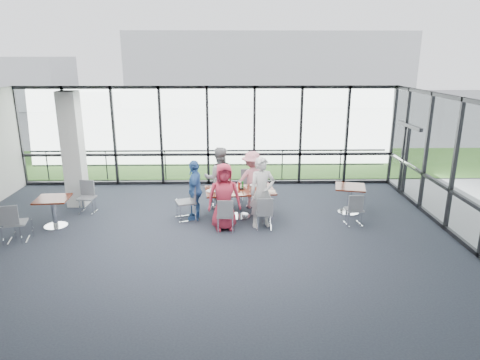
{
  "coord_description": "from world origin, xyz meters",
  "views": [
    {
      "loc": [
        0.78,
        -8.62,
        4.1
      ],
      "look_at": [
        0.98,
        1.66,
        1.1
      ],
      "focal_mm": 32.0,
      "sensor_mm": 36.0,
      "label": 1
    }
  ],
  "objects_px": {
    "diner_far_left": "(219,178)",
    "diner_far_right": "(252,180)",
    "main_table": "(240,195)",
    "chair_spare_lb": "(87,198)",
    "diner_near_left": "(224,197)",
    "chair_spare_la": "(16,223)",
    "chair_main_fl": "(220,191)",
    "chair_main_nr": "(264,213)",
    "chair_spare_r": "(354,209)",
    "structural_column": "(73,150)",
    "chair_main_nl": "(225,215)",
    "diner_near_right": "(262,193)",
    "side_table_right": "(350,191)",
    "chair_main_end": "(186,202)",
    "chair_main_fr": "(249,188)",
    "side_table_left": "(53,203)",
    "diner_end": "(195,190)"
  },
  "relations": [
    {
      "from": "diner_near_left",
      "to": "structural_column",
      "type": "bearing_deg",
      "value": 147.75
    },
    {
      "from": "side_table_right",
      "to": "chair_spare_r",
      "type": "distance_m",
      "value": 0.88
    },
    {
      "from": "diner_far_left",
      "to": "diner_far_right",
      "type": "xyz_separation_m",
      "value": [
        0.91,
        0.06,
        -0.07
      ]
    },
    {
      "from": "chair_main_fr",
      "to": "chair_spare_lb",
      "type": "distance_m",
      "value": 4.43
    },
    {
      "from": "diner_far_left",
      "to": "chair_main_fr",
      "type": "xyz_separation_m",
      "value": [
        0.83,
        0.3,
        -0.39
      ]
    },
    {
      "from": "chair_main_nr",
      "to": "chair_spare_r",
      "type": "distance_m",
      "value": 2.27
    },
    {
      "from": "main_table",
      "to": "structural_column",
      "type": "bearing_deg",
      "value": 160.65
    },
    {
      "from": "structural_column",
      "to": "chair_main_nl",
      "type": "distance_m",
      "value": 4.8
    },
    {
      "from": "side_table_right",
      "to": "chair_main_fr",
      "type": "height_order",
      "value": "chair_main_fr"
    },
    {
      "from": "side_table_left",
      "to": "diner_far_right",
      "type": "bearing_deg",
      "value": 15.22
    },
    {
      "from": "diner_near_left",
      "to": "side_table_left",
      "type": "bearing_deg",
      "value": 168.66
    },
    {
      "from": "chair_spare_r",
      "to": "chair_main_nl",
      "type": "bearing_deg",
      "value": 179.73
    },
    {
      "from": "structural_column",
      "to": "side_table_left",
      "type": "height_order",
      "value": "structural_column"
    },
    {
      "from": "diner_end",
      "to": "side_table_right",
      "type": "bearing_deg",
      "value": 98.14
    },
    {
      "from": "diner_near_left",
      "to": "chair_spare_la",
      "type": "distance_m",
      "value": 4.78
    },
    {
      "from": "chair_main_nl",
      "to": "chair_main_fl",
      "type": "height_order",
      "value": "chair_main_fl"
    },
    {
      "from": "chair_main_nr",
      "to": "side_table_left",
      "type": "bearing_deg",
      "value": 179.86
    },
    {
      "from": "diner_far_left",
      "to": "chair_spare_r",
      "type": "xyz_separation_m",
      "value": [
        3.4,
        -1.29,
        -0.46
      ]
    },
    {
      "from": "diner_near_right",
      "to": "chair_main_nr",
      "type": "relative_size",
      "value": 2.17
    },
    {
      "from": "diner_end",
      "to": "chair_spare_la",
      "type": "height_order",
      "value": "diner_end"
    },
    {
      "from": "diner_end",
      "to": "chair_main_nr",
      "type": "bearing_deg",
      "value": 71.31
    },
    {
      "from": "side_table_right",
      "to": "chair_main_fl",
      "type": "relative_size",
      "value": 1.04
    },
    {
      "from": "structural_column",
      "to": "chair_main_nr",
      "type": "relative_size",
      "value": 3.95
    },
    {
      "from": "chair_main_fl",
      "to": "diner_end",
      "type": "bearing_deg",
      "value": 51.72
    },
    {
      "from": "diner_near_left",
      "to": "diner_far_left",
      "type": "xyz_separation_m",
      "value": [
        -0.16,
        1.49,
        0.04
      ]
    },
    {
      "from": "main_table",
      "to": "chair_main_nl",
      "type": "height_order",
      "value": "chair_main_nl"
    },
    {
      "from": "side_table_right",
      "to": "chair_spare_lb",
      "type": "distance_m",
      "value": 7.07
    },
    {
      "from": "main_table",
      "to": "chair_main_end",
      "type": "height_order",
      "value": "chair_main_end"
    },
    {
      "from": "diner_near_right",
      "to": "chair_main_nl",
      "type": "distance_m",
      "value": 1.06
    },
    {
      "from": "diner_far_left",
      "to": "chair_main_end",
      "type": "distance_m",
      "value": 1.26
    },
    {
      "from": "side_table_right",
      "to": "diner_end",
      "type": "distance_m",
      "value": 4.13
    },
    {
      "from": "chair_main_nr",
      "to": "chair_spare_la",
      "type": "bearing_deg",
      "value": -171.46
    },
    {
      "from": "structural_column",
      "to": "diner_near_right",
      "type": "bearing_deg",
      "value": -18.31
    },
    {
      "from": "chair_main_nr",
      "to": "chair_spare_lb",
      "type": "height_order",
      "value": "chair_spare_lb"
    },
    {
      "from": "side_table_right",
      "to": "chair_main_nl",
      "type": "xyz_separation_m",
      "value": [
        -3.32,
        -1.19,
        -0.21
      ]
    },
    {
      "from": "chair_spare_la",
      "to": "diner_end",
      "type": "bearing_deg",
      "value": 4.45
    },
    {
      "from": "diner_far_right",
      "to": "chair_main_end",
      "type": "xyz_separation_m",
      "value": [
        -1.75,
        -0.91,
        -0.32
      ]
    },
    {
      "from": "chair_spare_lb",
      "to": "chair_main_fl",
      "type": "bearing_deg",
      "value": -165.57
    },
    {
      "from": "side_table_right",
      "to": "chair_main_fr",
      "type": "bearing_deg",
      "value": 164.42
    },
    {
      "from": "main_table",
      "to": "chair_spare_lb",
      "type": "xyz_separation_m",
      "value": [
        -4.11,
        0.39,
        -0.19
      ]
    },
    {
      "from": "chair_main_nr",
      "to": "diner_far_right",
      "type": "bearing_deg",
      "value": 100.58
    },
    {
      "from": "diner_far_right",
      "to": "chair_spare_lb",
      "type": "relative_size",
      "value": 1.9
    },
    {
      "from": "side_table_left",
      "to": "chair_spare_r",
      "type": "bearing_deg",
      "value": -0.04
    },
    {
      "from": "side_table_right",
      "to": "chair_main_end",
      "type": "bearing_deg",
      "value": -174.68
    },
    {
      "from": "diner_far_right",
      "to": "chair_main_nr",
      "type": "distance_m",
      "value": 1.63
    },
    {
      "from": "chair_spare_r",
      "to": "chair_main_fr",
      "type": "bearing_deg",
      "value": 141.77
    },
    {
      "from": "diner_near_right",
      "to": "chair_spare_lb",
      "type": "bearing_deg",
      "value": 152.92
    },
    {
      "from": "chair_main_fl",
      "to": "diner_far_left",
      "type": "bearing_deg",
      "value": 84.74
    },
    {
      "from": "diner_far_right",
      "to": "chair_spare_la",
      "type": "height_order",
      "value": "diner_far_right"
    },
    {
      "from": "diner_far_right",
      "to": "chair_spare_lb",
      "type": "xyz_separation_m",
      "value": [
        -4.47,
        -0.37,
        -0.38
      ]
    }
  ]
}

